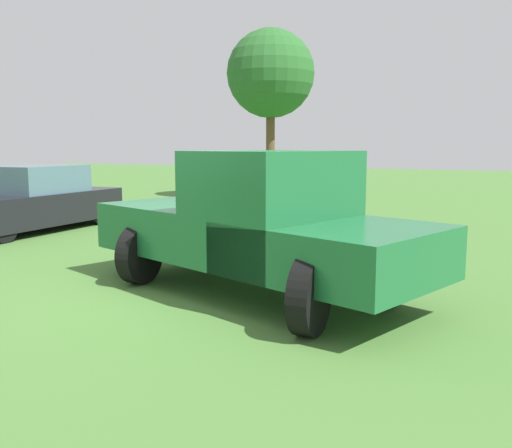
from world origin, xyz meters
name	(u,v)px	position (x,y,z in m)	size (l,w,h in m)	color
ground_plane	(196,296)	(0.00, 0.00, 0.00)	(80.00, 80.00, 0.00)	#477533
pickup_truck	(263,221)	(0.41, -0.74, 0.95)	(3.28, 5.03, 1.83)	black
sedan_near	(32,201)	(3.15, 6.19, 0.65)	(4.32, 1.81, 1.45)	black
tree_back_right	(271,74)	(12.38, 4.41, 4.36)	(3.08, 3.08, 5.93)	brown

